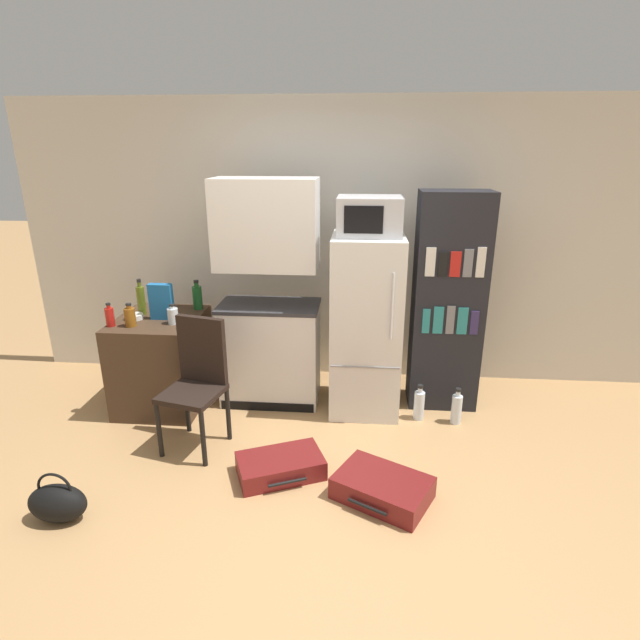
# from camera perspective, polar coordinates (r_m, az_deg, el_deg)

# --- Properties ---
(ground_plane) EXTENTS (24.00, 24.00, 0.00)m
(ground_plane) POSITION_cam_1_polar(r_m,az_deg,el_deg) (3.42, 0.15, -19.96)
(ground_plane) COLOR tan
(wall_back) EXTENTS (6.40, 0.10, 2.58)m
(wall_back) POSITION_cam_1_polar(r_m,az_deg,el_deg) (4.72, 4.60, 8.57)
(wall_back) COLOR beige
(wall_back) RESTS_ON ground_plane
(side_table) EXTENTS (0.68, 0.79, 0.80)m
(side_table) POSITION_cam_1_polar(r_m,az_deg,el_deg) (4.56, -17.52, -4.47)
(side_table) COLOR #422D1E
(side_table) RESTS_ON ground_plane
(kitchen_hutch) EXTENTS (0.86, 0.49, 1.93)m
(kitchen_hutch) POSITION_cam_1_polar(r_m,az_deg,el_deg) (4.26, -5.86, 1.98)
(kitchen_hutch) COLOR white
(kitchen_hutch) RESTS_ON ground_plane
(refrigerator) EXTENTS (0.57, 0.65, 1.50)m
(refrigerator) POSITION_cam_1_polar(r_m,az_deg,el_deg) (4.17, 5.26, -0.60)
(refrigerator) COLOR silver
(refrigerator) RESTS_ON ground_plane
(microwave) EXTENTS (0.50, 0.41, 0.30)m
(microwave) POSITION_cam_1_polar(r_m,az_deg,el_deg) (3.96, 5.66, 11.72)
(microwave) COLOR #B7B7BC
(microwave) RESTS_ON refrigerator
(bookshelf) EXTENTS (0.57, 0.37, 1.84)m
(bookshelf) POSITION_cam_1_polar(r_m,az_deg,el_deg) (4.31, 14.38, 1.88)
(bookshelf) COLOR black
(bookshelf) RESTS_ON ground_plane
(bottle_clear_short) EXTENTS (0.09, 0.09, 0.16)m
(bottle_clear_short) POSITION_cam_1_polar(r_m,az_deg,el_deg) (4.21, -16.47, 0.49)
(bottle_clear_short) COLOR silver
(bottle_clear_short) RESTS_ON side_table
(bottle_olive_oil) EXTENTS (0.07, 0.07, 0.31)m
(bottle_olive_oil) POSITION_cam_1_polar(r_m,az_deg,el_deg) (4.51, -19.77, 2.20)
(bottle_olive_oil) COLOR #566619
(bottle_olive_oil) RESTS_ON side_table
(bottle_ketchup_red) EXTENTS (0.07, 0.07, 0.19)m
(bottle_ketchup_red) POSITION_cam_1_polar(r_m,az_deg,el_deg) (4.32, -22.89, 0.38)
(bottle_ketchup_red) COLOR #AD1914
(bottle_ketchup_red) RESTS_ON side_table
(bottle_amber_beer) EXTENTS (0.09, 0.09, 0.19)m
(bottle_amber_beer) POSITION_cam_1_polar(r_m,az_deg,el_deg) (4.25, -20.89, 0.36)
(bottle_amber_beer) COLOR brown
(bottle_amber_beer) RESTS_ON side_table
(bottle_green_tall) EXTENTS (0.08, 0.08, 0.26)m
(bottle_green_tall) POSITION_cam_1_polar(r_m,az_deg,el_deg) (4.53, -13.84, 2.57)
(bottle_green_tall) COLOR #1E6028
(bottle_green_tall) RESTS_ON side_table
(bowl) EXTENTS (0.15, 0.15, 0.04)m
(bowl) POSITION_cam_1_polar(r_m,az_deg,el_deg) (4.44, -20.46, 0.35)
(bowl) COLOR silver
(bowl) RESTS_ON side_table
(cereal_box) EXTENTS (0.19, 0.07, 0.30)m
(cereal_box) POSITION_cam_1_polar(r_m,az_deg,el_deg) (4.33, -17.68, 2.01)
(cereal_box) COLOR #1E66A8
(cereal_box) RESTS_ON side_table
(chair) EXTENTS (0.48, 0.49, 0.99)m
(chair) POSITION_cam_1_polar(r_m,az_deg,el_deg) (3.82, -13.81, -5.97)
(chair) COLOR black
(chair) RESTS_ON ground_plane
(suitcase_large_flat) EXTENTS (0.66, 0.54, 0.14)m
(suitcase_large_flat) POSITION_cam_1_polar(r_m,az_deg,el_deg) (3.60, -4.54, -16.28)
(suitcase_large_flat) COLOR maroon
(suitcase_large_flat) RESTS_ON ground_plane
(suitcase_small_flat) EXTENTS (0.70, 0.62, 0.15)m
(suitcase_small_flat) POSITION_cam_1_polar(r_m,az_deg,el_deg) (3.42, 7.14, -18.49)
(suitcase_small_flat) COLOR maroon
(suitcase_small_flat) RESTS_ON ground_plane
(handbag) EXTENTS (0.36, 0.20, 0.33)m
(handbag) POSITION_cam_1_polar(r_m,az_deg,el_deg) (3.58, -27.81, -17.97)
(handbag) COLOR black
(handbag) RESTS_ON ground_plane
(water_bottle_front) EXTENTS (0.09, 0.09, 0.31)m
(water_bottle_front) POSITION_cam_1_polar(r_m,az_deg,el_deg) (4.28, 11.26, -9.46)
(water_bottle_front) COLOR silver
(water_bottle_front) RESTS_ON ground_plane
(water_bottle_middle) EXTENTS (0.08, 0.08, 0.31)m
(water_bottle_middle) POSITION_cam_1_polar(r_m,az_deg,el_deg) (4.29, 15.34, -9.72)
(water_bottle_middle) COLOR silver
(water_bottle_middle) RESTS_ON ground_plane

